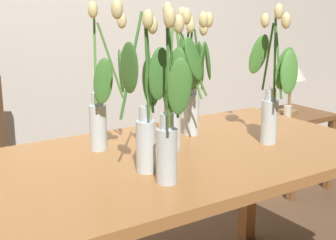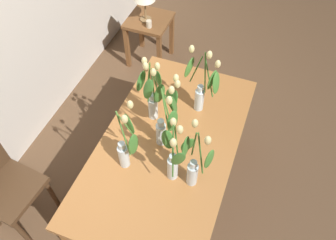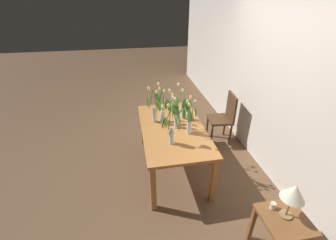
# 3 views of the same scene
# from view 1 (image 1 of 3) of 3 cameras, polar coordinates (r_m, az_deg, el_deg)

# --- Properties ---
(dining_table) EXTENTS (1.60, 0.90, 0.74)m
(dining_table) POSITION_cam_1_polar(r_m,az_deg,el_deg) (1.89, 1.40, -6.53)
(dining_table) COLOR #B7753D
(dining_table) RESTS_ON ground
(tulip_vase_0) EXTENTS (0.13, 0.28, 0.56)m
(tulip_vase_0) POSITION_cam_1_polar(r_m,az_deg,el_deg) (1.97, 12.33, 3.18)
(tulip_vase_0) COLOR silver
(tulip_vase_0) RESTS_ON dining_table
(tulip_vase_1) EXTENTS (0.25, 0.16, 0.57)m
(tulip_vase_1) POSITION_cam_1_polar(r_m,az_deg,el_deg) (1.83, 1.73, 3.54)
(tulip_vase_1) COLOR silver
(tulip_vase_1) RESTS_ON dining_table
(tulip_vase_2) EXTENTS (0.19, 0.16, 0.57)m
(tulip_vase_2) POSITION_cam_1_polar(r_m,az_deg,el_deg) (1.86, -7.83, 1.70)
(tulip_vase_2) COLOR silver
(tulip_vase_2) RESTS_ON dining_table
(tulip_vase_3) EXTENTS (0.22, 0.23, 0.55)m
(tulip_vase_3) POSITION_cam_1_polar(r_m,az_deg,el_deg) (2.06, 2.80, 4.36)
(tulip_vase_3) COLOR silver
(tulip_vase_3) RESTS_ON dining_table
(tulip_vase_4) EXTENTS (0.21, 0.22, 0.58)m
(tulip_vase_4) POSITION_cam_1_polar(r_m,az_deg,el_deg) (1.59, -2.71, 1.09)
(tulip_vase_4) COLOR silver
(tulip_vase_4) RESTS_ON dining_table
(tulip_vase_5) EXTENTS (0.14, 0.23, 0.56)m
(tulip_vase_5) POSITION_cam_1_polar(r_m,az_deg,el_deg) (1.51, 0.18, -1.02)
(tulip_vase_5) COLOR silver
(tulip_vase_5) RESTS_ON dining_table
(side_table) EXTENTS (0.44, 0.44, 0.55)m
(side_table) POSITION_cam_1_polar(r_m,az_deg,el_deg) (3.51, 14.64, -0.98)
(side_table) COLOR brown
(side_table) RESTS_ON ground
(table_lamp) EXTENTS (0.22, 0.22, 0.40)m
(table_lamp) POSITION_cam_1_polar(r_m,az_deg,el_deg) (3.42, 14.49, 5.89)
(table_lamp) COLOR olive
(table_lamp) RESTS_ON side_table
(pillar_candle) EXTENTS (0.06, 0.06, 0.07)m
(pillar_candle) POSITION_cam_1_polar(r_m,az_deg,el_deg) (3.35, 14.07, 1.05)
(pillar_candle) COLOR beige
(pillar_candle) RESTS_ON side_table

